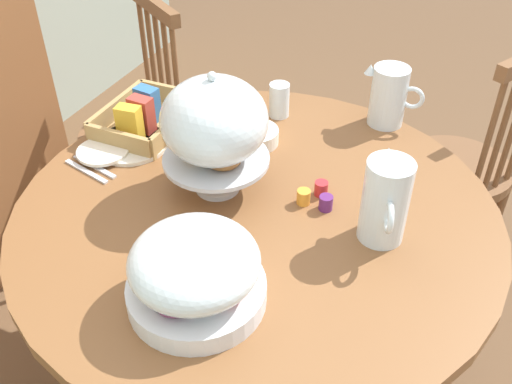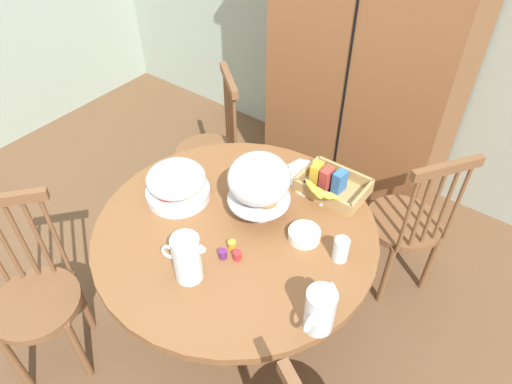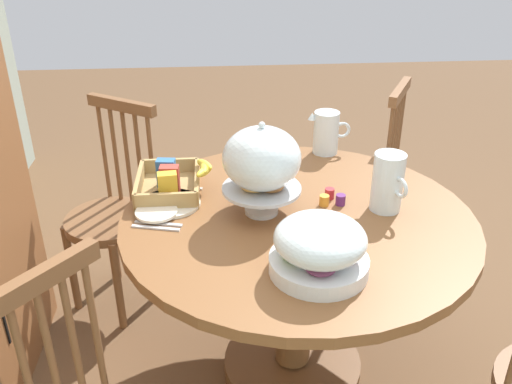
# 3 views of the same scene
# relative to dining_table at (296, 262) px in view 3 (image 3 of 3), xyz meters

# --- Properties ---
(dining_table) EXTENTS (1.26, 1.26, 0.74)m
(dining_table) POSITION_rel_dining_table_xyz_m (0.00, 0.00, 0.00)
(dining_table) COLOR brown
(dining_table) RESTS_ON ground_plane
(windsor_chair_by_cabinet) EXTENTS (0.45, 0.45, 0.97)m
(windsor_chair_by_cabinet) POSITION_rel_dining_table_xyz_m (0.81, -0.47, -0.09)
(windsor_chair_by_cabinet) COLOR brown
(windsor_chair_by_cabinet) RESTS_ON ground_plane
(windsor_chair_facing_door) EXTENTS (0.46, 0.46, 0.97)m
(windsor_chair_facing_door) POSITION_rel_dining_table_xyz_m (0.54, 0.76, -0.09)
(windsor_chair_facing_door) COLOR brown
(windsor_chair_facing_door) RESTS_ON ground_plane
(pastry_stand_with_dome) EXTENTS (0.28, 0.28, 0.34)m
(pastry_stand_with_dome) POSITION_rel_dining_table_xyz_m (0.03, 0.13, 0.40)
(pastry_stand_with_dome) COLOR silver
(pastry_stand_with_dome) RESTS_ON dining_table
(fruit_platter_covered) EXTENTS (0.30, 0.30, 0.18)m
(fruit_platter_covered) POSITION_rel_dining_table_xyz_m (-0.34, -0.01, 0.29)
(fruit_platter_covered) COLOR silver
(fruit_platter_covered) RESTS_ON dining_table
(orange_juice_pitcher) EXTENTS (0.11, 0.19, 0.19)m
(orange_juice_pitcher) POSITION_rel_dining_table_xyz_m (0.55, -0.20, 0.29)
(orange_juice_pitcher) COLOR silver
(orange_juice_pitcher) RESTS_ON dining_table
(milk_pitcher) EXTENTS (0.19, 0.11, 0.22)m
(milk_pitcher) POSITION_rel_dining_table_xyz_m (0.02, -0.32, 0.30)
(milk_pitcher) COLOR silver
(milk_pitcher) RESTS_ON dining_table
(cereal_basket) EXTENTS (0.32, 0.30, 0.12)m
(cereal_basket) POSITION_rel_dining_table_xyz_m (0.21, 0.45, 0.25)
(cereal_basket) COLOR tan
(cereal_basket) RESTS_ON dining_table
(china_plate_large) EXTENTS (0.22, 0.22, 0.01)m
(china_plate_large) POSITION_rel_dining_table_xyz_m (0.11, 0.46, 0.21)
(china_plate_large) COLOR white
(china_plate_large) RESTS_ON dining_table
(china_plate_small) EXTENTS (0.15, 0.15, 0.01)m
(china_plate_small) POSITION_rel_dining_table_xyz_m (0.04, 0.50, 0.22)
(china_plate_small) COLOR white
(china_plate_small) RESTS_ON china_plate_large
(cereal_bowl) EXTENTS (0.14, 0.14, 0.04)m
(cereal_bowl) POSITION_rel_dining_table_xyz_m (0.28, 0.12, 0.22)
(cereal_bowl) COLOR white
(cereal_bowl) RESTS_ON dining_table
(drinking_glass) EXTENTS (0.06, 0.06, 0.11)m
(drinking_glass) POSITION_rel_dining_table_xyz_m (0.46, 0.12, 0.26)
(drinking_glass) COLOR silver
(drinking_glass) RESTS_ON dining_table
(jam_jar_strawberry) EXTENTS (0.04, 0.04, 0.04)m
(jam_jar_strawberry) POSITION_rel_dining_table_xyz_m (0.12, -0.14, 0.22)
(jam_jar_strawberry) COLOR #B7282D
(jam_jar_strawberry) RESTS_ON dining_table
(jam_jar_apricot) EXTENTS (0.04, 0.04, 0.04)m
(jam_jar_apricot) POSITION_rel_dining_table_xyz_m (0.07, -0.11, 0.22)
(jam_jar_apricot) COLOR orange
(jam_jar_apricot) RESTS_ON dining_table
(jam_jar_grape) EXTENTS (0.04, 0.04, 0.04)m
(jam_jar_grape) POSITION_rel_dining_table_xyz_m (0.07, -0.17, 0.22)
(jam_jar_grape) COLOR #5B2366
(jam_jar_grape) RESTS_ON dining_table
(table_knife) EXTENTS (0.06, 0.17, 0.01)m
(table_knife) POSITION_rel_dining_table_xyz_m (-0.02, 0.49, 0.20)
(table_knife) COLOR silver
(table_knife) RESTS_ON dining_table
(dinner_fork) EXTENTS (0.06, 0.17, 0.01)m
(dinner_fork) POSITION_rel_dining_table_xyz_m (-0.05, 0.50, 0.20)
(dinner_fork) COLOR silver
(dinner_fork) RESTS_ON dining_table
(soup_spoon) EXTENTS (0.06, 0.17, 0.01)m
(soup_spoon) POSITION_rel_dining_table_xyz_m (0.25, 0.42, 0.20)
(soup_spoon) COLOR silver
(soup_spoon) RESTS_ON dining_table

